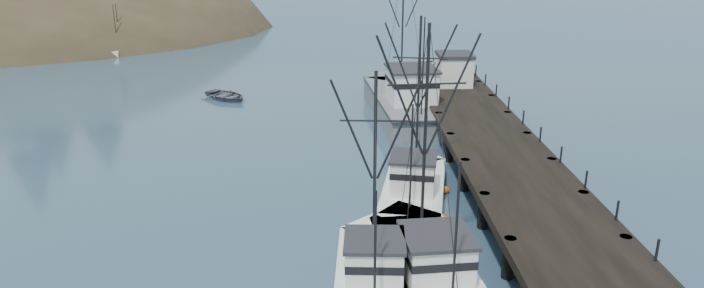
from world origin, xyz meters
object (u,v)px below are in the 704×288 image
object	(u,v)px
pier	(488,137)
pier_shed	(454,69)
work_vessel	(405,101)
motorboat	(226,99)
trawler_far	(414,187)
trawler_mid	(374,275)
pickup_truck	(447,67)
trawler_near	(426,267)

from	to	relation	value
pier	pier_shed	world-z (taller)	pier_shed
work_vessel	motorboat	distance (m)	16.98
work_vessel	trawler_far	bearing A→B (deg)	-94.45
trawler_mid	work_vessel	bearing A→B (deg)	80.98
trawler_far	pickup_truck	distance (m)	24.78
motorboat	pier	bearing A→B (deg)	-87.27
work_vessel	pier_shed	xyz separation A→B (m)	(4.54, 2.44, 2.19)
trawler_far	pier_shed	xyz separation A→B (m)	(5.91, 20.05, 2.60)
trawler_near	work_vessel	size ratio (longest dim) A/B	0.68
trawler_mid	motorboat	bearing A→B (deg)	109.52
trawler_near	motorboat	size ratio (longest dim) A/B	2.43
pier_shed	motorboat	size ratio (longest dim) A/B	0.66
pickup_truck	motorboat	bearing A→B (deg)	102.79
pier	pickup_truck	distance (m)	17.61
pier	trawler_mid	xyz separation A→B (m)	(-8.73, -15.97, -0.87)
work_vessel	pickup_truck	world-z (taller)	work_vessel
trawler_mid	work_vessel	xyz separation A→B (m)	(4.31, 27.18, 0.41)
pier_shed	trawler_near	bearing A→B (deg)	-102.63
trawler_far	pickup_truck	bearing A→B (deg)	76.04
pier	work_vessel	world-z (taller)	work_vessel
pier	motorboat	distance (m)	26.52
work_vessel	motorboat	bearing A→B (deg)	160.45
pier_shed	trawler_mid	bearing A→B (deg)	-106.64
pier	pier_shed	xyz separation A→B (m)	(0.12, 13.66, 1.73)
trawler_mid	trawler_far	xyz separation A→B (m)	(2.95, 9.57, 0.00)
pier	motorboat	xyz separation A→B (m)	(-20.38, 16.88, -1.69)
trawler_mid	work_vessel	world-z (taller)	work_vessel
trawler_far	work_vessel	world-z (taller)	work_vessel
trawler_far	work_vessel	xyz separation A→B (m)	(1.37, 17.60, 0.41)
trawler_near	trawler_far	distance (m)	9.00
pier	motorboat	size ratio (longest dim) A/B	9.10
trawler_mid	pickup_truck	size ratio (longest dim) A/B	1.93
pier	trawler_far	bearing A→B (deg)	-132.17
trawler_far	pickup_truck	size ratio (longest dim) A/B	2.11
trawler_near	trawler_far	world-z (taller)	trawler_near
pickup_truck	motorboat	world-z (taller)	pickup_truck
pickup_truck	pier_shed	bearing A→B (deg)	-169.94
trawler_mid	pier_shed	bearing A→B (deg)	73.36
trawler_mid	motorboat	world-z (taller)	trawler_mid
trawler_near	trawler_mid	world-z (taller)	trawler_near
trawler_far	motorboat	distance (m)	27.48
trawler_near	pickup_truck	world-z (taller)	trawler_near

